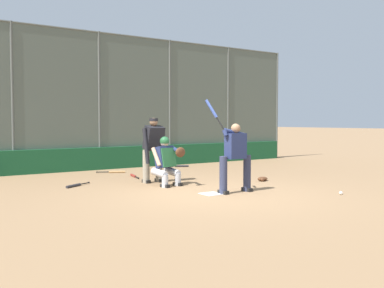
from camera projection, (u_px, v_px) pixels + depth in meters
ground_plane at (212, 194)px, 9.81m from camera, size 160.00×160.00×0.00m
home_plate_marker at (212, 194)px, 9.81m from camera, size 0.43×0.43×0.01m
backstop_fence at (99, 98)px, 14.72m from camera, size 16.41×0.08×4.52m
padding_wall at (101, 158)px, 14.74m from camera, size 16.00×0.18×0.73m
bleachers_beyond at (21, 149)px, 16.14m from camera, size 11.43×3.05×1.80m
batter_at_plate at (235, 155)px, 9.97m from camera, size 0.99×0.58×2.08m
catcher_behind_plate at (167, 160)px, 11.01m from camera, size 0.69×0.79×1.22m
umpire_home at (153, 148)px, 11.61m from camera, size 0.68×0.43×1.68m
spare_bat_near_backstop at (75, 185)px, 10.91m from camera, size 0.77×0.51×0.07m
spare_bat_by_padding at (180, 166)px, 15.55m from camera, size 0.75×0.49×0.07m
spare_bat_third_base_side at (115, 172)px, 13.79m from camera, size 0.81×0.44×0.07m
spare_bat_first_base_side at (134, 176)px, 12.77m from camera, size 0.24×0.83×0.07m
fielding_glove_on_dirt at (263, 179)px, 11.93m from camera, size 0.31×0.24×0.11m
baseball_loose at (341, 193)px, 9.73m from camera, size 0.07×0.07×0.07m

